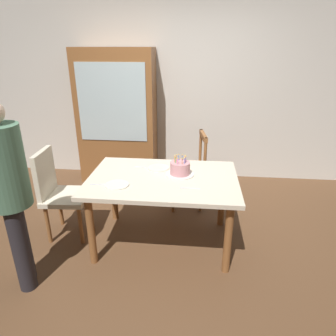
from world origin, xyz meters
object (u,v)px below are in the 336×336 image
birthday_cake (180,169)px  china_cabinet (117,118)px  dining_table (163,186)px  person_celebrant (8,190)px  chair_spindle_back (188,172)px  plate_near_celebrant (117,185)px  plate_far_side (158,168)px  chair_upholstered (58,189)px

birthday_cake → china_cabinet: 1.80m
dining_table → birthday_cake: size_ratio=5.14×
person_celebrant → china_cabinet: size_ratio=0.83×
chair_spindle_back → plate_near_celebrant: bearing=-120.7°
china_cabinet → plate_far_side: bearing=-59.9°
chair_spindle_back → dining_table: bearing=-105.2°
dining_table → chair_upholstered: (-1.11, 0.04, -0.11)m
birthday_cake → plate_far_side: birthday_cake is taller
chair_upholstered → plate_far_side: bearing=10.1°
dining_table → chair_spindle_back: size_ratio=1.51×
person_celebrant → china_cabinet: bearing=83.5°
dining_table → plate_far_side: plate_far_side is taller
plate_far_side → china_cabinet: (-0.78, 1.34, 0.21)m
birthday_cake → person_celebrant: (-1.26, -0.79, 0.10)m
plate_near_celebrant → person_celebrant: (-0.71, -0.49, 0.15)m
chair_upholstered → china_cabinet: 1.60m
dining_table → china_cabinet: china_cabinet is taller
plate_near_celebrant → birthday_cake: bearing=28.5°
dining_table → china_cabinet: 1.80m
plate_far_side → china_cabinet: bearing=120.1°
chair_upholstered → china_cabinet: (0.26, 1.52, 0.42)m
plate_near_celebrant → chair_upholstered: chair_upholstered is taller
birthday_cake → plate_near_celebrant: 0.63m
chair_upholstered → person_celebrant: bearing=-89.7°
plate_far_side → chair_spindle_back: bearing=63.8°
birthday_cake → plate_far_side: 0.28m
dining_table → birthday_cake: bearing=26.5°
china_cabinet → birthday_cake: bearing=-55.7°
plate_far_side → chair_spindle_back: (0.29, 0.60, -0.28)m
plate_near_celebrant → person_celebrant: 0.87m
birthday_cake → person_celebrant: person_celebrant is taller
dining_table → chair_upholstered: 1.11m
plate_near_celebrant → china_cabinet: china_cabinet is taller
birthday_cake → dining_table: bearing=-153.5°
plate_near_celebrant → person_celebrant: size_ratio=0.14×
plate_near_celebrant → plate_far_side: 0.55m
birthday_cake → chair_spindle_back: bearing=85.2°
chair_upholstered → person_celebrant: 0.83m
plate_near_celebrant → china_cabinet: size_ratio=0.12×
plate_far_side → person_celebrant: bearing=-138.0°
birthday_cake → plate_far_side: size_ratio=1.27×
dining_table → person_celebrant: person_celebrant is taller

